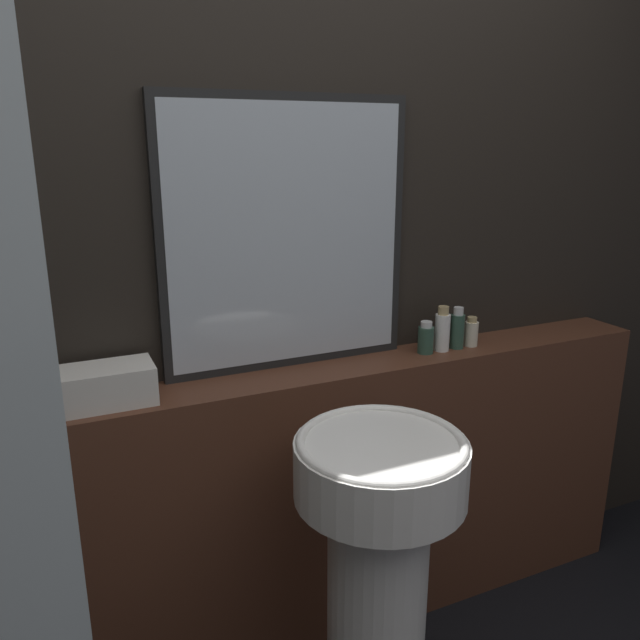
% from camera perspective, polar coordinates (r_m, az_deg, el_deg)
% --- Properties ---
extents(wall_back, '(8.00, 0.06, 2.50)m').
position_cam_1_polar(wall_back, '(1.98, -0.47, 4.87)').
color(wall_back, black).
rests_on(wall_back, ground_plane).
extents(vanity_counter, '(2.36, 0.21, 0.96)m').
position_cam_1_polar(vanity_counter, '(2.15, 1.07, -16.38)').
color(vanity_counter, '#512D1E').
rests_on(vanity_counter, ground_plane).
extents(pedestal_sink, '(0.43, 0.43, 0.95)m').
position_cam_1_polar(pedestal_sink, '(1.73, 5.28, -21.86)').
color(pedestal_sink, white).
rests_on(pedestal_sink, ground_plane).
extents(mirror, '(0.78, 0.03, 0.81)m').
position_cam_1_polar(mirror, '(1.87, -3.04, 7.67)').
color(mirror, black).
rests_on(mirror, vanity_counter).
extents(towel_stack, '(0.23, 0.14, 0.10)m').
position_cam_1_polar(towel_stack, '(1.76, -18.73, -5.65)').
color(towel_stack, silver).
rests_on(towel_stack, vanity_counter).
extents(shampoo_bottle, '(0.05, 0.05, 0.11)m').
position_cam_1_polar(shampoo_bottle, '(2.09, 9.65, -1.68)').
color(shampoo_bottle, '#2D4C3D').
rests_on(shampoo_bottle, vanity_counter).
extents(conditioner_bottle, '(0.05, 0.05, 0.15)m').
position_cam_1_polar(conditioner_bottle, '(2.12, 11.12, -0.93)').
color(conditioner_bottle, white).
rests_on(conditioner_bottle, vanity_counter).
extents(lotion_bottle, '(0.05, 0.05, 0.14)m').
position_cam_1_polar(lotion_bottle, '(2.15, 12.45, -0.84)').
color(lotion_bottle, '#2D4C3D').
rests_on(lotion_bottle, vanity_counter).
extents(body_wash_bottle, '(0.05, 0.05, 0.10)m').
position_cam_1_polar(body_wash_bottle, '(2.19, 13.66, -1.11)').
color(body_wash_bottle, beige).
rests_on(body_wash_bottle, vanity_counter).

